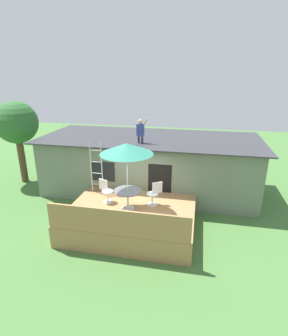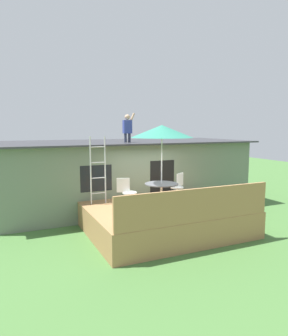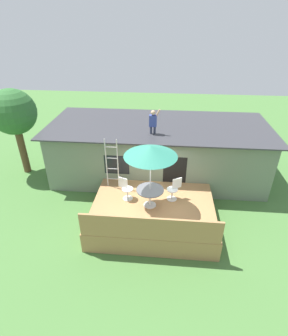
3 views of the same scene
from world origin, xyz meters
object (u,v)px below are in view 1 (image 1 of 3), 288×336
patio_table (128,194)px  backyard_tree (16,124)px  step_ladder (96,168)px  patio_chair_left (106,191)px  patio_umbrella (127,149)px  person_figure (141,129)px  patio_chair_right (154,194)px

patio_table → backyard_tree: 7.76m
patio_table → step_ladder: size_ratio=0.47×
step_ladder → backyard_tree: 5.67m
step_ladder → patio_chair_left: size_ratio=2.39×
patio_umbrella → person_figure: 2.64m
patio_umbrella → person_figure: (-0.08, 2.63, 0.16)m
patio_chair_left → backyard_tree: backyard_tree is taller
step_ladder → person_figure: size_ratio=1.98×
person_figure → backyard_tree: size_ratio=0.26×
patio_table → patio_umbrella: bearing=0.0°
patio_umbrella → backyard_tree: 7.55m
patio_table → patio_chair_left: (-0.99, 0.39, -0.13)m
patio_table → patio_chair_left: 1.07m
patio_chair_left → patio_chair_right: size_ratio=1.00×
patio_umbrella → patio_chair_right: (0.91, 0.52, -1.89)m
patio_chair_left → patio_chair_right: bearing=25.5°
patio_table → step_ladder: 2.13m
patio_umbrella → backyard_tree: size_ratio=0.59×
patio_umbrella → step_ladder: patio_umbrella is taller
patio_chair_right → patio_umbrella: bearing=0.0°
patio_umbrella → patio_chair_left: bearing=158.7°
patio_umbrella → patio_chair_left: 2.17m
step_ladder → patio_umbrella: bearing=-36.1°
patio_umbrella → patio_chair_right: bearing=30.0°
person_figure → backyard_tree: (-6.68, 0.73, -0.13)m
backyard_tree → patio_table: bearing=-26.5°
patio_umbrella → step_ladder: size_ratio=1.15×
person_figure → patio_chair_left: person_figure is taller
step_ladder → patio_table: bearing=-36.1°
patio_table → person_figure: (-0.08, 2.63, 1.92)m
patio_table → patio_umbrella: 1.76m
patio_chair_right → step_ladder: bearing=-45.0°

